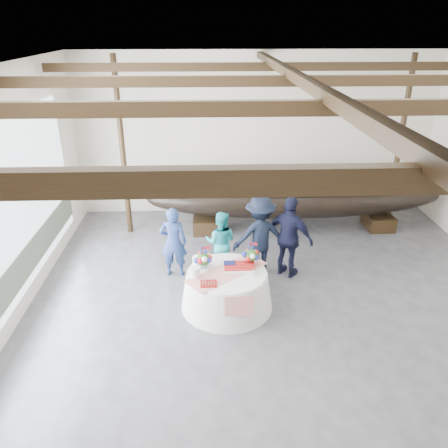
{
  "coord_description": "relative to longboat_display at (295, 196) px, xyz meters",
  "views": [
    {
      "loc": [
        -1.4,
        -6.08,
        5.16
      ],
      "look_at": [
        -1.05,
        2.52,
        1.15
      ],
      "focal_mm": 35.0,
      "sensor_mm": 36.0,
      "label": 1
    }
  ],
  "objects": [
    {
      "name": "guest_woman_blue",
      "position": [
        -3.07,
        -2.25,
        -0.14
      ],
      "size": [
        0.6,
        0.4,
        1.61
      ],
      "primitive_type": "imported",
      "rotation": [
        0.0,
        0.0,
        3.11
      ],
      "color": "navy",
      "rests_on": "ground"
    },
    {
      "name": "wall_back",
      "position": [
        -0.91,
        1.38,
        1.31
      ],
      "size": [
        10.0,
        0.02,
        4.5
      ],
      "primitive_type": "cube",
      "color": "silver",
      "rests_on": "ground"
    },
    {
      "name": "tabletop_items",
      "position": [
        -1.98,
        -3.34,
        -0.02
      ],
      "size": [
        1.65,
        1.46,
        0.4
      ],
      "color": "#B51A12",
      "rests_on": "banquet_table"
    },
    {
      "name": "longboat_display",
      "position": [
        0.0,
        0.0,
        0.0
      ],
      "size": [
        7.86,
        1.57,
        1.47
      ],
      "color": "black",
      "rests_on": "ground"
    },
    {
      "name": "open_bay",
      "position": [
        -5.86,
        -3.62,
        0.89
      ],
      "size": [
        0.03,
        7.0,
        3.2
      ],
      "color": "silver",
      "rests_on": "ground"
    },
    {
      "name": "guest_woman_teal",
      "position": [
        -2.03,
        -2.13,
        -0.22
      ],
      "size": [
        0.8,
        0.69,
        1.44
      ],
      "primitive_type": "imported",
      "rotation": [
        0.0,
        0.0,
        2.92
      ],
      "color": "teal",
      "rests_on": "ground"
    },
    {
      "name": "floor",
      "position": [
        -0.91,
        -4.62,
        -0.94
      ],
      "size": [
        10.0,
        12.0,
        0.01
      ],
      "primitive_type": "cube",
      "color": "#3D3D42",
      "rests_on": "ground"
    },
    {
      "name": "banquet_table",
      "position": [
        -1.96,
        -3.5,
        -0.55
      ],
      "size": [
        1.8,
        1.8,
        0.78
      ],
      "color": "silver",
      "rests_on": "ground"
    },
    {
      "name": "guest_man_right",
      "position": [
        -0.56,
        -2.37,
        -0.01
      ],
      "size": [
        1.14,
        1.02,
        1.85
      ],
      "primitive_type": "imported",
      "rotation": [
        0.0,
        0.0,
        2.49
      ],
      "color": "black",
      "rests_on": "ground"
    },
    {
      "name": "ceiling",
      "position": [
        -0.91,
        -4.62,
        3.56
      ],
      "size": [
        10.0,
        12.0,
        0.01
      ],
      "primitive_type": "cube",
      "color": "white",
      "rests_on": "wall_back"
    },
    {
      "name": "pavilion_structure",
      "position": [
        -0.91,
        -3.83,
        3.06
      ],
      "size": [
        9.8,
        11.76,
        4.5
      ],
      "color": "black",
      "rests_on": "ground"
    },
    {
      "name": "guest_man_left",
      "position": [
        -1.18,
        -2.25,
        -0.03
      ],
      "size": [
        1.27,
        0.85,
        1.82
      ],
      "primitive_type": "imported",
      "rotation": [
        0.0,
        0.0,
        3.29
      ],
      "color": "black",
      "rests_on": "ground"
    }
  ]
}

